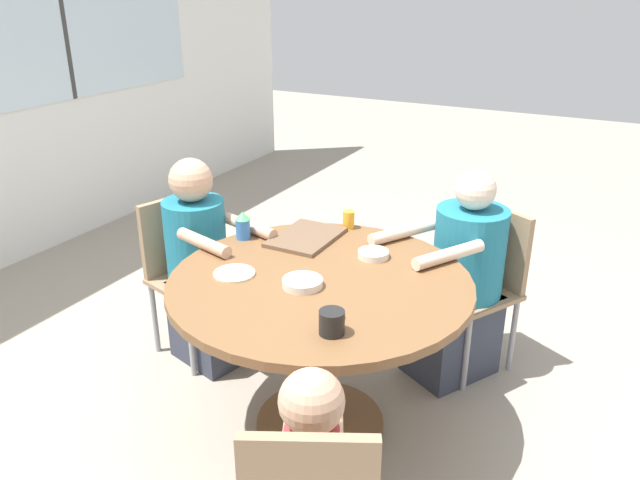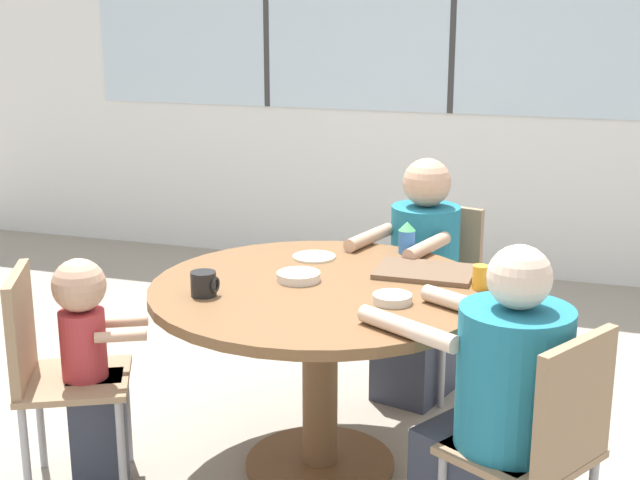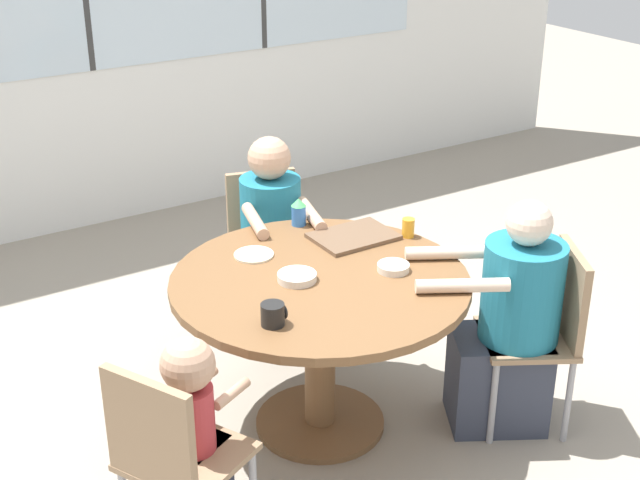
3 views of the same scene
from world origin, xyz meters
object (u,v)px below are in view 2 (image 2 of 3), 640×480
Objects in this scene: chair_for_toddler at (48,362)px; coffee_mug at (204,284)px; chair_for_man_blue_shirt at (546,438)px; bowl_cereal at (392,299)px; juice_glass at (480,277)px; person_woman_green_shirt at (420,290)px; bowl_white_shallow at (299,277)px; person_man_blue_shirt at (500,429)px; sippy_cup at (407,237)px; person_toddler at (90,370)px; chair_for_woman_green_shirt at (436,279)px.

chair_for_toddler is 8.63× the size of coffee_mug.
chair_for_man_blue_shirt is 0.75m from bowl_cereal.
chair_for_man_blue_shirt is 9.51× the size of juice_glass.
person_woman_green_shirt is 6.66× the size of bowl_white_shallow.
person_man_blue_shirt is 7.82× the size of bowl_cereal.
coffee_mug is (0.55, 0.21, 0.29)m from chair_for_toddler.
chair_for_toddler is 0.66m from coffee_mug.
chair_for_man_blue_shirt is 1.00× the size of chair_for_toddler.
sippy_cup reaches higher than bowl_white_shallow.
person_man_blue_shirt is 1.17m from coffee_mug.
person_woman_green_shirt is 0.83m from juice_glass.
bowl_cereal is (1.10, 0.28, 0.31)m from person_toddler.
chair_for_man_blue_shirt is at bearing 131.85° from person_woman_green_shirt.
person_woman_green_shirt is at bearing 90.00° from chair_for_woman_green_shirt.
person_woman_green_shirt is (-0.04, -0.16, -0.01)m from chair_for_woman_green_shirt.
chair_for_woman_green_shirt is at bearing 114.17° from chair_for_toddler.
person_man_blue_shirt is 1.22× the size of person_toddler.
coffee_mug is at bearing -169.03° from bowl_cereal.
sippy_cup is at bearing 106.57° from person_toddler.
chair_for_man_blue_shirt reaches higher than juice_glass.
person_man_blue_shirt is at bearing -61.39° from sippy_cup.
chair_for_woman_green_shirt reaches higher than juice_glass.
person_man_blue_shirt is (0.52, -1.25, -0.02)m from person_woman_green_shirt.
chair_for_toddler is 1.66m from person_man_blue_shirt.
chair_for_woman_green_shirt is 1.14m from bowl_cereal.
bowl_cereal is (-0.43, 0.31, 0.30)m from person_man_blue_shirt.
person_toddler is 0.55m from coffee_mug.
chair_for_woman_green_shirt and chair_for_man_blue_shirt have the same top height.
chair_for_woman_green_shirt is 1.00× the size of chair_for_toddler.
chair_for_man_blue_shirt is at bearing 127.92° from chair_for_woman_green_shirt.
juice_glass is (1.51, 0.60, 0.30)m from chair_for_toddler.
person_toddler reaches higher than bowl_cereal.
person_toddler is 6.43× the size of bowl_cereal.
bowl_cereal is at bearing 110.33° from person_woman_green_shirt.
person_toddler reaches higher than sippy_cup.
person_woman_green_shirt reaches higher than chair_for_toddler.
chair_for_woman_green_shirt and chair_for_toddler have the same top height.
chair_for_toddler is (-1.19, -1.45, 0.00)m from chair_for_woman_green_shirt.
chair_for_man_blue_shirt is 0.78× the size of person_man_blue_shirt.
person_toddler is at bearing -137.10° from sippy_cup.
person_man_blue_shirt is 0.61m from bowl_cereal.
chair_for_woman_green_shirt is 1.74m from person_toddler.
bowl_white_shallow is at bearing 83.18° from person_woman_green_shirt.
chair_for_woman_green_shirt reaches higher than bowl_white_shallow.
bowl_white_shallow is at bearing -170.52° from juice_glass.
chair_for_man_blue_shirt reaches higher than coffee_mug.
person_man_blue_shirt is at bearing 123.84° from chair_for_woman_green_shirt.
person_woman_green_shirt reaches higher than juice_glass.
sippy_cup is at bearing 103.45° from person_woman_green_shirt.
coffee_mug is 0.59× the size of bowl_white_shallow.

